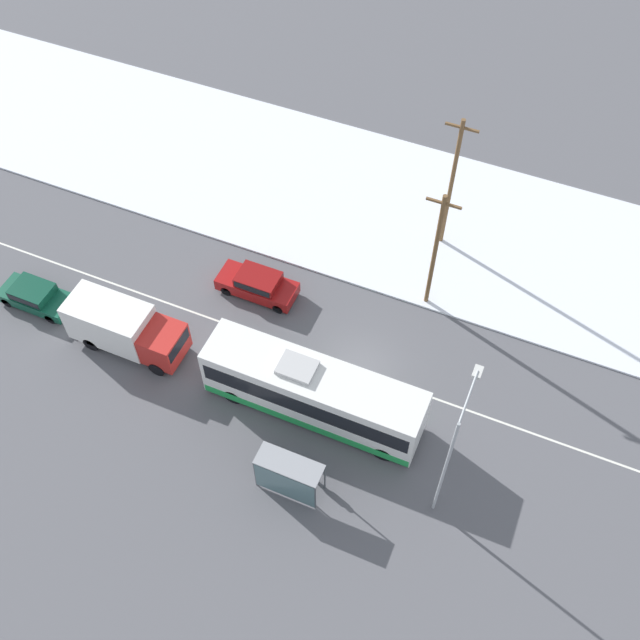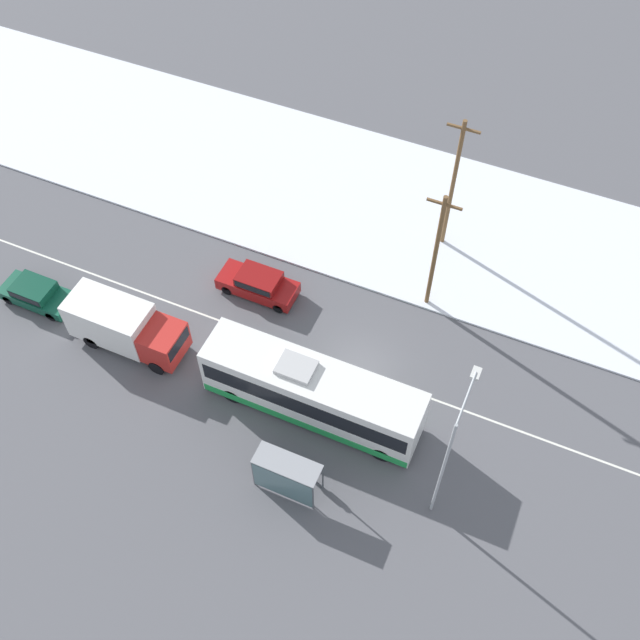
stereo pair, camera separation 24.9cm
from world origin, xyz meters
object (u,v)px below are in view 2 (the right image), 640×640
object	(u,v)px
bus_shelter	(285,476)
utility_pole_snowlot	(453,184)
box_truck	(124,325)
parked_car_near_truck	(36,293)
streetlamp	(450,448)
city_bus	(312,392)
utility_pole_roadside	(436,252)
sedan_car	(258,283)
pedestrian_at_stop	(308,468)

from	to	relation	value
bus_shelter	utility_pole_snowlot	size ratio (longest dim) A/B	0.35
box_truck	parked_car_near_truck	world-z (taller)	box_truck
streetlamp	utility_pole_snowlot	size ratio (longest dim) A/B	0.90
bus_shelter	city_bus	bearing A→B (deg)	98.28
parked_car_near_truck	bus_shelter	distance (m)	18.26
bus_shelter	utility_pole_roadside	xyz separation A→B (m)	(2.39, 13.41, 2.61)
sedan_car	utility_pole_roadside	size ratio (longest dim) A/B	0.55
parked_car_near_truck	pedestrian_at_stop	xyz separation A→B (m)	(18.25, -3.61, 0.20)
box_truck	parked_car_near_truck	size ratio (longest dim) A/B	1.51
bus_shelter	utility_pole_snowlot	bearing A→B (deg)	84.49
box_truck	parked_car_near_truck	bearing A→B (deg)	176.51
city_bus	box_truck	distance (m)	10.75
city_bus	sedan_car	world-z (taller)	city_bus
sedan_car	utility_pole_snowlot	bearing A→B (deg)	-136.57
parked_car_near_truck	utility_pole_snowlot	distance (m)	23.90
parked_car_near_truck	utility_pole_roadside	size ratio (longest dim) A/B	0.51
city_bus	pedestrian_at_stop	size ratio (longest dim) A/B	7.12
streetlamp	utility_pole_snowlot	xyz separation A→B (m)	(-4.81, 15.64, -0.43)
box_truck	pedestrian_at_stop	world-z (taller)	box_truck
city_bus	streetlamp	distance (m)	8.23
city_bus	utility_pole_snowlot	bearing A→B (deg)	79.96
pedestrian_at_stop	streetlamp	xyz separation A→B (m)	(5.92, 1.40, 4.18)
box_truck	utility_pole_snowlot	bearing A→B (deg)	46.39
pedestrian_at_stop	streetlamp	world-z (taller)	streetlamp
bus_shelter	box_truck	bearing A→B (deg)	159.23
pedestrian_at_stop	utility_pole_roadside	bearing A→B (deg)	81.91
box_truck	bus_shelter	distance (m)	12.20
box_truck	sedan_car	xyz separation A→B (m)	(4.84, 5.94, -0.75)
city_bus	parked_car_near_truck	world-z (taller)	city_bus
box_truck	utility_pole_roadside	bearing A→B (deg)	33.35
box_truck	city_bus	bearing A→B (deg)	1.08
streetlamp	utility_pole_roadside	xyz separation A→B (m)	(-4.17, 10.91, -0.84)
sedan_car	utility_pole_snowlot	distance (m)	12.09
parked_car_near_truck	pedestrian_at_stop	size ratio (longest dim) A/B	2.70
city_bus	utility_pole_roadside	xyz separation A→B (m)	(3.05, 8.88, 2.55)
sedan_car	bus_shelter	xyz separation A→B (m)	(6.57, -10.27, 0.85)
sedan_car	parked_car_near_truck	bearing A→B (deg)	26.71
city_bus	sedan_car	bearing A→B (deg)	135.84
city_bus	bus_shelter	size ratio (longest dim) A/B	3.55
bus_shelter	streetlamp	bearing A→B (deg)	20.82
sedan_car	pedestrian_at_stop	size ratio (longest dim) A/B	2.90
box_truck	streetlamp	size ratio (longest dim) A/B	0.78
utility_pole_roadside	utility_pole_snowlot	bearing A→B (deg)	97.69
parked_car_near_truck	bus_shelter	world-z (taller)	bus_shelter
parked_car_near_truck	bus_shelter	xyz separation A→B (m)	(17.61, -4.71, 0.93)
utility_pole_snowlot	box_truck	bearing A→B (deg)	-133.61
city_bus	parked_car_near_truck	bearing A→B (deg)	179.41
bus_shelter	utility_pole_roadside	bearing A→B (deg)	79.90
sedan_car	bus_shelter	size ratio (longest dim) A/B	1.45
box_truck	utility_pole_roadside	world-z (taller)	utility_pole_roadside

